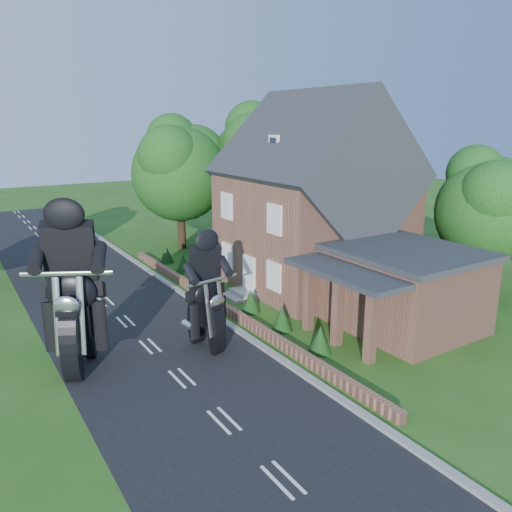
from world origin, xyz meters
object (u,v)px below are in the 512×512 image
garden_wall (222,306)px  motorcycle_lead (207,331)px  annex (401,287)px  house (314,204)px  motorcycle_follow (79,346)px

garden_wall → motorcycle_lead: size_ratio=14.34×
garden_wall → annex: annex is taller
motorcycle_lead → garden_wall: bearing=-134.7°
annex → garden_wall: bearing=133.8°
house → motorcycle_follow: house is taller
garden_wall → motorcycle_follow: size_ratio=11.04×
motorcycle_follow → annex: bearing=-166.7°
annex → motorcycle_lead: (-8.05, 2.44, -1.05)m
garden_wall → motorcycle_follow: 7.52m
annex → motorcycle_follow: (-12.63, 3.32, -0.84)m
garden_wall → motorcycle_follow: motorcycle_follow is taller
garden_wall → annex: bearing=-46.2°
house → motorcycle_lead: 10.36m
house → motorcycle_lead: size_ratio=6.68×
house → annex: house is taller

